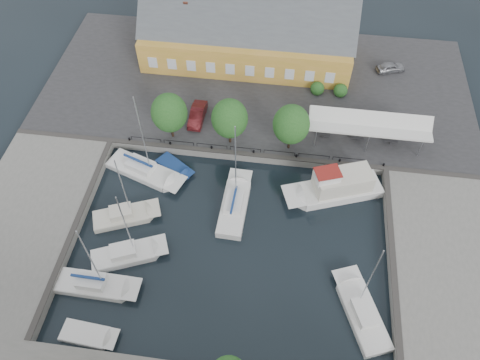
{
  "coord_description": "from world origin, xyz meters",
  "views": [
    {
      "loc": [
        4.25,
        -25.62,
        42.31
      ],
      "look_at": [
        0.0,
        6.0,
        1.5
      ],
      "focal_mm": 35.0,
      "sensor_mm": 36.0,
      "label": 1
    }
  ],
  "objects_px": {
    "car_silver": "(391,67)",
    "east_boat_c": "(361,313)",
    "trawler": "(337,188)",
    "west_boat_d": "(97,286)",
    "warehouse": "(243,36)",
    "launch_sw": "(89,335)",
    "west_boat_b": "(125,216)",
    "tent_canopy": "(369,124)",
    "west_boat_a": "(145,172)",
    "launch_nw": "(175,168)",
    "west_boat_c": "(128,255)",
    "car_red": "(197,115)",
    "center_sailboat": "(235,205)"
  },
  "relations": [
    {
      "from": "warehouse",
      "to": "tent_canopy",
      "type": "height_order",
      "value": "warehouse"
    },
    {
      "from": "west_boat_b",
      "to": "west_boat_a",
      "type": "bearing_deg",
      "value": 85.88
    },
    {
      "from": "tent_canopy",
      "to": "launch_sw",
      "type": "xyz_separation_m",
      "value": [
        -25.39,
        -27.05,
        -3.59
      ]
    },
    {
      "from": "tent_canopy",
      "to": "launch_sw",
      "type": "relative_size",
      "value": 2.56
    },
    {
      "from": "west_boat_c",
      "to": "launch_nw",
      "type": "bearing_deg",
      "value": 79.91
    },
    {
      "from": "warehouse",
      "to": "trawler",
      "type": "height_order",
      "value": "warehouse"
    },
    {
      "from": "trawler",
      "to": "west_boat_a",
      "type": "height_order",
      "value": "west_boat_a"
    },
    {
      "from": "west_boat_d",
      "to": "launch_nw",
      "type": "bearing_deg",
      "value": 75.15
    },
    {
      "from": "trawler",
      "to": "east_boat_c",
      "type": "distance_m",
      "value": 14.09
    },
    {
      "from": "car_silver",
      "to": "west_boat_a",
      "type": "distance_m",
      "value": 36.01
    },
    {
      "from": "warehouse",
      "to": "launch_sw",
      "type": "relative_size",
      "value": 5.22
    },
    {
      "from": "car_silver",
      "to": "west_boat_b",
      "type": "bearing_deg",
      "value": 113.56
    },
    {
      "from": "launch_nw",
      "to": "east_boat_c",
      "type": "bearing_deg",
      "value": -35.27
    },
    {
      "from": "car_silver",
      "to": "center_sailboat",
      "type": "relative_size",
      "value": 0.32
    },
    {
      "from": "trawler",
      "to": "launch_nw",
      "type": "height_order",
      "value": "trawler"
    },
    {
      "from": "car_silver",
      "to": "car_red",
      "type": "bearing_deg",
      "value": 98.04
    },
    {
      "from": "west_boat_d",
      "to": "warehouse",
      "type": "bearing_deg",
      "value": 75.19
    },
    {
      "from": "tent_canopy",
      "to": "west_boat_d",
      "type": "xyz_separation_m",
      "value": [
        -26.17,
        -22.32,
        -3.41
      ]
    },
    {
      "from": "car_silver",
      "to": "east_boat_c",
      "type": "bearing_deg",
      "value": 153.1
    },
    {
      "from": "tent_canopy",
      "to": "launch_sw",
      "type": "bearing_deg",
      "value": -133.18
    },
    {
      "from": "warehouse",
      "to": "car_silver",
      "type": "height_order",
      "value": "warehouse"
    },
    {
      "from": "tent_canopy",
      "to": "west_boat_d",
      "type": "relative_size",
      "value": 1.26
    },
    {
      "from": "west_boat_d",
      "to": "launch_sw",
      "type": "xyz_separation_m",
      "value": [
        0.78,
        -4.73,
        -0.18
      ]
    },
    {
      "from": "tent_canopy",
      "to": "car_silver",
      "type": "xyz_separation_m",
      "value": [
        3.78,
        13.44,
        -2.02
      ]
    },
    {
      "from": "car_silver",
      "to": "west_boat_a",
      "type": "relative_size",
      "value": 0.31
    },
    {
      "from": "east_boat_c",
      "to": "launch_nw",
      "type": "xyz_separation_m",
      "value": [
        -21.23,
        15.02,
        -0.17
      ]
    },
    {
      "from": "west_boat_b",
      "to": "west_boat_d",
      "type": "distance_m",
      "value": 8.2
    },
    {
      "from": "west_boat_c",
      "to": "launch_sw",
      "type": "relative_size",
      "value": 1.93
    },
    {
      "from": "trawler",
      "to": "west_boat_d",
      "type": "xyz_separation_m",
      "value": [
        -22.87,
        -14.52,
        -0.75
      ]
    },
    {
      "from": "west_boat_d",
      "to": "launch_nw",
      "type": "distance_m",
      "value": 16.25
    },
    {
      "from": "trawler",
      "to": "west_boat_d",
      "type": "relative_size",
      "value": 1.03
    },
    {
      "from": "car_silver",
      "to": "center_sailboat",
      "type": "distance_m",
      "value": 30.54
    },
    {
      "from": "west_boat_b",
      "to": "launch_sw",
      "type": "distance_m",
      "value": 12.92
    },
    {
      "from": "launch_sw",
      "to": "launch_nw",
      "type": "height_order",
      "value": "launch_sw"
    },
    {
      "from": "car_silver",
      "to": "launch_sw",
      "type": "relative_size",
      "value": 0.72
    },
    {
      "from": "car_silver",
      "to": "center_sailboat",
      "type": "xyz_separation_m",
      "value": [
        -18.01,
        -24.64,
        -1.3
      ]
    },
    {
      "from": "west_boat_a",
      "to": "west_boat_c",
      "type": "bearing_deg",
      "value": -84.08
    },
    {
      "from": "west_boat_d",
      "to": "launch_sw",
      "type": "bearing_deg",
      "value": -80.68
    },
    {
      "from": "trawler",
      "to": "west_boat_b",
      "type": "relative_size",
      "value": 1.14
    },
    {
      "from": "warehouse",
      "to": "center_sailboat",
      "type": "bearing_deg",
      "value": -84.6
    },
    {
      "from": "west_boat_a",
      "to": "launch_nw",
      "type": "distance_m",
      "value": 3.47
    },
    {
      "from": "car_red",
      "to": "east_boat_c",
      "type": "xyz_separation_m",
      "value": [
        19.79,
        -22.38,
        -1.53
      ]
    },
    {
      "from": "west_boat_a",
      "to": "launch_sw",
      "type": "distance_m",
      "value": 19.25
    },
    {
      "from": "west_boat_b",
      "to": "car_silver",
      "type": "bearing_deg",
      "value": 43.08
    },
    {
      "from": "car_silver",
      "to": "trawler",
      "type": "xyz_separation_m",
      "value": [
        -7.07,
        -21.24,
        -0.65
      ]
    },
    {
      "from": "warehouse",
      "to": "trawler",
      "type": "bearing_deg",
      "value": -58.44
    },
    {
      "from": "tent_canopy",
      "to": "west_boat_b",
      "type": "xyz_separation_m",
      "value": [
        -25.71,
        -14.14,
        -3.42
      ]
    },
    {
      "from": "launch_sw",
      "to": "west_boat_a",
      "type": "bearing_deg",
      "value": 89.61
    },
    {
      "from": "car_red",
      "to": "launch_nw",
      "type": "height_order",
      "value": "car_red"
    },
    {
      "from": "east_boat_c",
      "to": "west_boat_c",
      "type": "bearing_deg",
      "value": 172.64
    }
  ]
}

